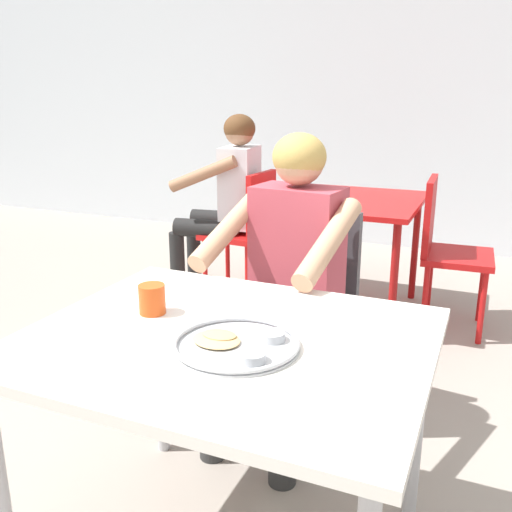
# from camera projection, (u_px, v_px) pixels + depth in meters

# --- Properties ---
(back_wall) EXTENTS (12.00, 0.12, 3.40)m
(back_wall) POSITION_uv_depth(u_px,v_px,m) (422.00, 48.00, 4.64)
(back_wall) COLOR silver
(back_wall) RESTS_ON ground
(table_foreground) EXTENTS (1.06, 0.87, 0.72)m
(table_foreground) POSITION_uv_depth(u_px,v_px,m) (227.00, 360.00, 1.51)
(table_foreground) COLOR silver
(table_foreground) RESTS_ON ground
(thali_tray) EXTENTS (0.32, 0.32, 0.03)m
(thali_tray) POSITION_uv_depth(u_px,v_px,m) (237.00, 344.00, 1.41)
(thali_tray) COLOR #B7BABF
(thali_tray) RESTS_ON table_foreground
(drinking_cup) EXTENTS (0.08, 0.08, 0.09)m
(drinking_cup) POSITION_uv_depth(u_px,v_px,m) (152.00, 298.00, 1.62)
(drinking_cup) COLOR #D84C19
(drinking_cup) RESTS_ON table_foreground
(chair_foreground) EXTENTS (0.42, 0.44, 0.87)m
(chair_foreground) POSITION_uv_depth(u_px,v_px,m) (308.00, 297.00, 2.38)
(chair_foreground) COLOR #3F3F44
(chair_foreground) RESTS_ON ground
(diner_foreground) EXTENTS (0.54, 0.58, 1.20)m
(diner_foreground) POSITION_uv_depth(u_px,v_px,m) (287.00, 262.00, 2.13)
(diner_foreground) COLOR #2C2C2C
(diner_foreground) RESTS_ON ground
(table_background_red) EXTENTS (0.91, 0.92, 0.73)m
(table_background_red) POSITION_uv_depth(u_px,v_px,m) (344.00, 211.00, 3.43)
(table_background_red) COLOR #B71414
(table_background_red) RESTS_ON ground
(chair_red_left) EXTENTS (0.42, 0.41, 0.86)m
(chair_red_left) POSITION_uv_depth(u_px,v_px,m) (247.00, 227.00, 3.66)
(chair_red_left) COLOR red
(chair_red_left) RESTS_ON ground
(chair_red_right) EXTENTS (0.40, 0.44, 0.88)m
(chair_red_right) POSITION_uv_depth(u_px,v_px,m) (445.00, 243.00, 3.21)
(chair_red_right) COLOR #B31314
(chair_red_right) RESTS_ON ground
(patron_background) EXTENTS (0.59, 0.54, 1.21)m
(patron_background) POSITION_uv_depth(u_px,v_px,m) (227.00, 190.00, 3.70)
(patron_background) COLOR black
(patron_background) RESTS_ON ground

